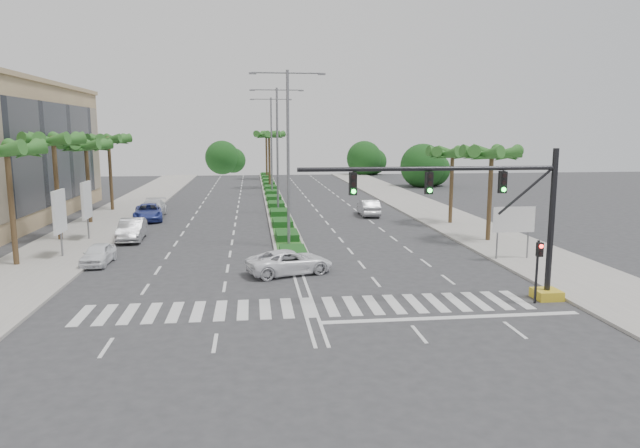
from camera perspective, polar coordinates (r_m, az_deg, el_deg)
The scene contains 27 objects.
ground at distance 26.36m, azimuth -1.12°, elevation -8.34°, with size 160.00×160.00×0.00m, color #333335.
footpath_right at distance 48.99m, azimuth 14.43°, elevation -0.30°, with size 6.00×120.00×0.15m, color gray.
footpath_left at distance 47.42m, azimuth -22.28°, elevation -1.01°, with size 6.00×120.00×0.15m, color gray.
median at distance 70.48m, azimuth -4.78°, elevation 2.84°, with size 2.20×75.00×0.20m, color gray.
median_grass at distance 70.47m, azimuth -4.78°, elevation 2.93°, with size 1.80×75.00×0.04m, color #285E20.
signal_gantry at distance 27.99m, azimuth 18.10°, elevation -0.48°, with size 12.60×1.20×7.20m.
pedestrian_signal at distance 28.25m, azimuth 20.98°, elevation -3.48°, with size 0.28×0.36×3.00m.
direction_sign at distance 37.07m, azimuth 18.80°, elevation 0.21°, with size 2.70×0.11×3.40m.
billboard_near at distance 39.22m, azimuth -24.61°, elevation 1.09°, with size 0.18×2.10×4.35m.
billboard_far at distance 44.93m, azimuth -22.31°, elevation 2.17°, with size 0.18×2.10×4.35m.
palm_left_near at distance 37.72m, azimuth -28.82°, elevation 6.18°, with size 4.57×4.68×7.55m.
palm_left_mid at distance 45.23m, azimuth -25.10°, elevation 7.27°, with size 4.57×4.68×7.95m.
palm_left_far at distance 52.91m, azimuth -22.37°, elevation 6.99°, with size 4.57×4.68×7.35m.
palm_left_end at distance 60.65m, azimuth -20.38°, elevation 7.68°, with size 4.57×4.68×7.75m.
palm_right_near at distance 42.57m, azimuth 16.80°, elevation 6.50°, with size 4.57×4.68×7.05m.
palm_right_far at distance 50.02m, azimuth 13.11°, elevation 6.68°, with size 4.57×4.68×6.75m.
palm_median_a at distance 80.04m, azimuth -5.11°, elevation 8.67°, with size 4.57×4.68×8.05m.
palm_median_b at distance 95.03m, azimuth -5.40°, elevation 8.76°, with size 4.57×4.68×8.05m.
streetlight_near at distance 39.09m, azimuth -3.21°, elevation 7.55°, with size 5.10×0.25×12.00m.
streetlight_mid at distance 55.07m, azimuth -4.29°, elevation 8.04°, with size 5.10×0.25×12.00m.
streetlight_far at distance 71.05m, azimuth -4.88°, elevation 8.31°, with size 5.10×0.25×12.00m.
car_parked_a at distance 36.97m, azimuth -21.30°, elevation -2.82°, with size 1.50×3.73×1.27m, color white.
car_parked_b at distance 44.24m, azimuth -18.31°, elevation -0.54°, with size 1.68×4.80×1.58m, color #A8A8AD.
car_parked_c at distance 53.60m, azimuth -16.78°, elevation 1.14°, with size 2.48×5.38×1.50m, color #32429B.
car_parked_d at distance 55.62m, azimuth -16.39°, elevation 1.49°, with size 2.24×5.50×1.60m, color silver.
car_crossing at distance 32.26m, azimuth -3.03°, elevation -3.81°, with size 2.25×4.89×1.36m, color white.
car_right at distance 54.49m, azimuth 4.86°, elevation 1.65°, with size 1.63×4.67×1.54m, color #B7B6BB.
Camera 1 is at (-2.48, -25.00, 7.99)m, focal length 32.00 mm.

